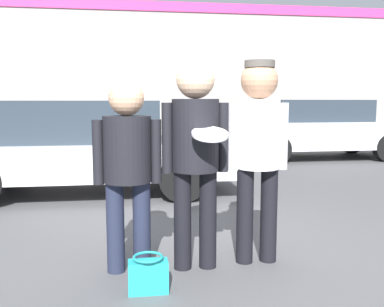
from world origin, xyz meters
TOP-DOWN VIEW (x-y plane):
  - ground_plane at (0.00, 0.00)m, footprint 56.00×56.00m
  - storefront_building at (0.00, 9.88)m, footprint 24.00×0.22m
  - person_left at (-0.76, -0.31)m, footprint 0.56×0.39m
  - person_middle_with_frisbee at (-0.19, -0.32)m, footprint 0.57×0.62m
  - person_right at (0.38, -0.26)m, footprint 0.54×0.37m
  - parked_car_near at (-1.41, 2.95)m, footprint 4.49×1.84m
  - parked_car_far at (3.97, 6.36)m, footprint 4.46×1.90m
  - shrub at (2.55, 9.06)m, footprint 1.26×1.26m
  - handbag at (-0.62, -0.75)m, footprint 0.30×0.23m

SIDE VIEW (x-z plane):
  - ground_plane at x=0.00m, z-range 0.00..0.00m
  - handbag at x=-0.62m, z-range -0.01..0.28m
  - shrub at x=2.55m, z-range 0.00..1.26m
  - parked_car_near at x=-1.41m, z-range 0.01..1.46m
  - parked_car_far at x=3.97m, z-range 0.01..1.48m
  - person_left at x=-0.76m, z-range 0.16..1.76m
  - person_middle_with_frisbee at x=-0.19m, z-range 0.19..1.97m
  - person_right at x=0.38m, z-range 0.20..1.98m
  - storefront_building at x=0.00m, z-range 0.03..4.53m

